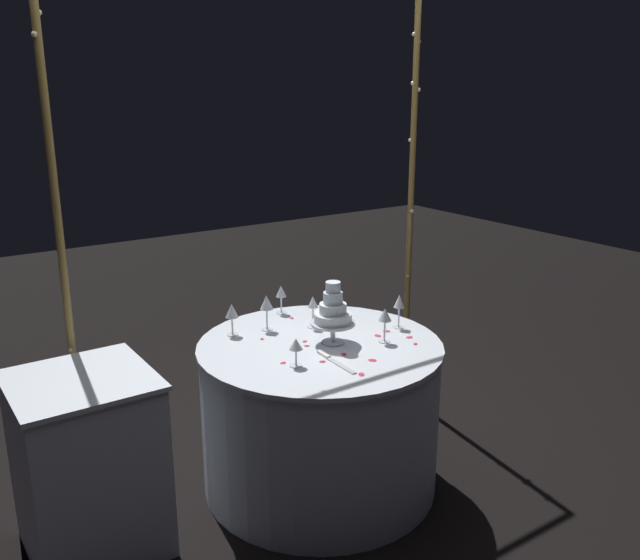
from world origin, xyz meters
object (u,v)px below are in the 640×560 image
object	(u,v)px
tiered_cake	(333,312)
wine_glass_3	(232,312)
wine_glass_0	(281,293)
decorative_arch	(262,159)
wine_glass_5	(296,346)
side_table	(89,465)
wine_glass_6	(267,304)
wine_glass_4	(399,303)
wine_glass_2	(313,304)
main_table	(320,414)
wine_glass_1	(385,316)
cake_knife	(333,361)

from	to	relation	value
tiered_cake	wine_glass_3	bearing A→B (deg)	133.28
wine_glass_0	tiered_cake	bearing A→B (deg)	-92.67
decorative_arch	wine_glass_5	world-z (taller)	decorative_arch
side_table	wine_glass_0	xyz separation A→B (m)	(1.18, 0.36, 0.47)
decorative_arch	wine_glass_6	xyz separation A→B (m)	(-0.11, -0.21, -0.70)
decorative_arch	wine_glass_4	bearing A→B (deg)	-50.64
wine_glass_2	tiered_cake	bearing A→B (deg)	-100.28
main_table	wine_glass_5	xyz separation A→B (m)	(-0.24, -0.16, 0.48)
main_table	wine_glass_2	bearing A→B (deg)	64.64
wine_glass_1	wine_glass_6	distance (m)	0.61
main_table	wine_glass_1	xyz separation A→B (m)	(0.27, -0.16, 0.51)
side_table	wine_glass_6	size ratio (longest dim) A/B	4.36
tiered_cake	wine_glass_1	bearing A→B (deg)	-30.82
side_table	wine_glass_1	size ratio (longest dim) A/B	4.68
wine_glass_5	cake_knife	world-z (taller)	wine_glass_5
tiered_cake	wine_glass_3	xyz separation A→B (m)	(-0.35, 0.37, -0.04)
tiered_cake	wine_glass_2	world-z (taller)	tiered_cake
wine_glass_4	main_table	bearing A→B (deg)	175.15
wine_glass_1	cake_knife	size ratio (longest dim) A/B	0.58
wine_glass_0	wine_glass_5	distance (m)	0.73
main_table	wine_glass_0	size ratio (longest dim) A/B	7.61
wine_glass_2	wine_glass_4	world-z (taller)	wine_glass_4
decorative_arch	wine_glass_4	xyz separation A→B (m)	(0.47, -0.57, -0.71)
main_table	wine_glass_6	bearing A→B (deg)	109.93
tiered_cake	wine_glass_4	xyz separation A→B (m)	(0.41, -0.01, -0.03)
main_table	wine_glass_1	distance (m)	0.60
wine_glass_6	wine_glass_3	bearing A→B (deg)	169.57
side_table	tiered_cake	distance (m)	1.28
wine_glass_0	wine_glass_2	distance (m)	0.28
decorative_arch	main_table	bearing A→B (deg)	-89.99
tiered_cake	wine_glass_0	size ratio (longest dim) A/B	1.98
side_table	tiered_cake	xyz separation A→B (m)	(1.16, -0.17, 0.51)
wine_glass_5	cake_knife	size ratio (longest dim) A/B	0.44
wine_glass_1	wine_glass_3	world-z (taller)	wine_glass_1
side_table	wine_glass_2	distance (m)	1.30
side_table	wine_glass_4	world-z (taller)	wine_glass_4
wine_glass_3	wine_glass_6	size ratio (longest dim) A/B	0.89
wine_glass_0	wine_glass_6	size ratio (longest dim) A/B	0.85
decorative_arch	wine_glass_4	world-z (taller)	decorative_arch
wine_glass_4	wine_glass_6	distance (m)	0.68
wine_glass_0	wine_glass_4	size ratio (longest dim) A/B	0.88
decorative_arch	cake_knife	distance (m)	1.12
wine_glass_3	wine_glass_5	size ratio (longest dim) A/B	1.25
decorative_arch	wine_glass_6	distance (m)	0.74
wine_glass_1	wine_glass_3	distance (m)	0.76
main_table	tiered_cake	size ratio (longest dim) A/B	3.85
decorative_arch	cake_knife	size ratio (longest dim) A/B	8.40
wine_glass_0	wine_glass_6	world-z (taller)	wine_glass_6
wine_glass_1	wine_glass_4	world-z (taller)	wine_glass_4
tiered_cake	wine_glass_5	size ratio (longest dim) A/B	2.36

